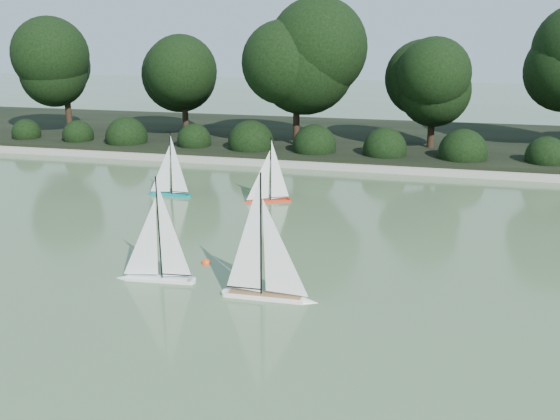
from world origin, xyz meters
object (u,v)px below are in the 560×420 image
object	(u,v)px
sailboat_white_a	(152,263)
race_buoy	(206,263)
sailboat_white_b	(272,279)
sailboat_orange	(265,191)
sailboat_teal	(166,185)

from	to	relation	value
sailboat_white_a	race_buoy	xyz separation A→B (m)	(0.53, 0.87, -0.28)
sailboat_white_b	sailboat_orange	xyz separation A→B (m)	(-1.49, 4.96, -0.06)
sailboat_white_a	sailboat_teal	xyz separation A→B (m)	(-1.90, 4.75, -0.03)
sailboat_white_a	sailboat_teal	size ratio (longest dim) A/B	1.14
sailboat_teal	race_buoy	bearing A→B (deg)	-57.91
race_buoy	sailboat_white_a	bearing A→B (deg)	-121.41
sailboat_white_b	sailboat_orange	world-z (taller)	sailboat_white_b
sailboat_white_b	sailboat_teal	xyz separation A→B (m)	(-3.85, 4.97, -0.06)
race_buoy	sailboat_teal	bearing A→B (deg)	122.09
sailboat_white_a	sailboat_white_b	xyz separation A→B (m)	(1.95, -0.21, 0.03)
sailboat_white_b	race_buoy	xyz separation A→B (m)	(-1.42, 1.08, -0.30)
sailboat_white_b	race_buoy	distance (m)	1.81
sailboat_white_a	race_buoy	bearing A→B (deg)	58.59
sailboat_white_a	sailboat_white_b	distance (m)	1.96
sailboat_white_b	sailboat_white_a	bearing A→B (deg)	173.82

